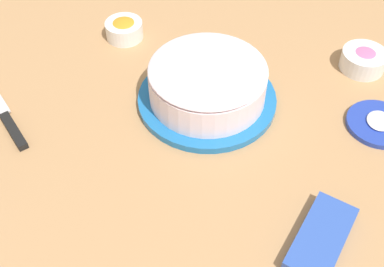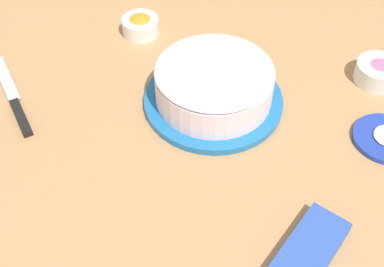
{
  "view_description": "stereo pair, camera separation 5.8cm",
  "coord_description": "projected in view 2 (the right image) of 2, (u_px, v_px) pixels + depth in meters",
  "views": [
    {
      "loc": [
        -0.46,
        -0.16,
        0.64
      ],
      "look_at": [
        0.06,
        0.0,
        0.04
      ],
      "focal_mm": 45.47,
      "sensor_mm": 36.0,
      "label": 1
    },
    {
      "loc": [
        -0.44,
        -0.21,
        0.64
      ],
      "look_at": [
        0.06,
        0.0,
        0.04
      ],
      "focal_mm": 45.47,
      "sensor_mm": 36.0,
      "label": 2
    }
  ],
  "objects": [
    {
      "name": "ground_plane",
      "position": [
        179.0,
        174.0,
        0.81
      ],
      "size": [
        1.54,
        1.54,
        0.0
      ],
      "primitive_type": "plane",
      "color": "tan"
    },
    {
      "name": "frosted_cake",
      "position": [
        214.0,
        86.0,
        0.89
      ],
      "size": [
        0.26,
        0.26,
        0.09
      ],
      "color": "#1E6BB2",
      "rests_on": "ground_plane"
    },
    {
      "name": "spreading_knife",
      "position": [
        15.0,
        100.0,
        0.91
      ],
      "size": [
        0.16,
        0.2,
        0.01
      ],
      "color": "silver",
      "rests_on": "ground_plane"
    },
    {
      "name": "sprinkle_bowl_pink",
      "position": [
        378.0,
        71.0,
        0.95
      ],
      "size": [
        0.09,
        0.09,
        0.04
      ],
      "color": "white",
      "rests_on": "ground_plane"
    },
    {
      "name": "sprinkle_bowl_orange",
      "position": [
        140.0,
        25.0,
        1.05
      ],
      "size": [
        0.08,
        0.08,
        0.04
      ],
      "color": "white",
      "rests_on": "ground_plane"
    },
    {
      "name": "candy_box_upper",
      "position": [
        309.0,
        250.0,
        0.7
      ],
      "size": [
        0.15,
        0.1,
        0.02
      ],
      "primitive_type": "cube",
      "rotation": [
        0.0,
        0.0,
        -0.24
      ],
      "color": "#2D51B2",
      "rests_on": "ground_plane"
    }
  ]
}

